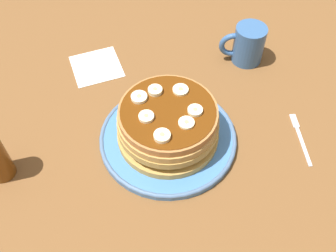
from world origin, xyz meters
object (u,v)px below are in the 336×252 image
object	(u,v)px
banana_slice_0	(195,111)
coffee_mug	(247,44)
napkin	(96,66)
banana_slice_5	(186,123)
fork	(300,135)
banana_slice_4	(146,117)
banana_slice_1	(155,91)
plate	(168,138)
pancake_stack	(168,125)
banana_slice_3	(181,90)
banana_slice_2	(162,136)
banana_slice_6	(139,97)

from	to	relation	value
banana_slice_0	coffee_mug	bearing A→B (deg)	-121.10
napkin	banana_slice_0	bearing A→B (deg)	133.07
banana_slice_5	fork	world-z (taller)	banana_slice_5
banana_slice_5	napkin	xyz separation A→B (cm)	(19.23, -25.22, -9.41)
banana_slice_4	coffee_mug	distance (cm)	34.37
banana_slice_1	banana_slice_5	size ratio (longest dim) A/B	0.95
banana_slice_1	plate	bearing A→B (deg)	115.90
pancake_stack	coffee_mug	xyz separation A→B (cm)	(-19.27, -23.35, -0.55)
banana_slice_3	banana_slice_4	xyz separation A→B (cm)	(6.57, 6.43, 0.08)
plate	banana_slice_2	bearing A→B (deg)	78.34
plate	banana_slice_5	world-z (taller)	banana_slice_5
pancake_stack	napkin	distance (cm)	27.79
banana_slice_3	coffee_mug	size ratio (longest dim) A/B	0.29
banana_slice_0	banana_slice_1	world-z (taller)	banana_slice_1
banana_slice_1	coffee_mug	world-z (taller)	banana_slice_1
banana_slice_3	coffee_mug	distance (cm)	25.30
pancake_stack	banana_slice_6	xyz separation A→B (cm)	(5.28, -3.27, 4.40)
banana_slice_1	banana_slice_6	size ratio (longest dim) A/B	0.89
banana_slice_3	banana_slice_6	bearing A→B (deg)	11.98
pancake_stack	banana_slice_3	world-z (taller)	banana_slice_3
banana_slice_5	fork	xyz separation A→B (cm)	(-23.77, -3.16, -9.31)
banana_slice_0	banana_slice_6	xyz separation A→B (cm)	(10.24, -3.63, 0.02)
banana_slice_2	banana_slice_6	size ratio (longest dim) A/B	0.97
banana_slice_3	pancake_stack	bearing A→B (deg)	62.10
plate	napkin	xyz separation A→B (cm)	(16.07, -21.96, -0.68)
banana_slice_6	fork	distance (cm)	33.74
banana_slice_0	fork	world-z (taller)	banana_slice_0
banana_slice_4	banana_slice_1	bearing A→B (deg)	-105.18
banana_slice_1	banana_slice_4	bearing A→B (deg)	74.82
banana_slice_4	napkin	distance (cm)	28.16
napkin	coffee_mug	bearing A→B (deg)	-177.99
pancake_stack	banana_slice_2	size ratio (longest dim) A/B	6.82
banana_slice_5	banana_slice_0	bearing A→B (deg)	-122.87
banana_slice_5	banana_slice_6	world-z (taller)	banana_slice_6
banana_slice_0	banana_slice_2	xyz separation A→B (cm)	(6.20, 5.58, 0.08)
plate	banana_slice_5	size ratio (longest dim) A/B	9.44
pancake_stack	banana_slice_1	world-z (taller)	banana_slice_1
fork	banana_slice_0	bearing A→B (deg)	1.07
banana_slice_2	banana_slice_4	xyz separation A→B (cm)	(2.72, -4.46, -0.08)
banana_slice_2	fork	distance (cm)	30.34
banana_slice_5	banana_slice_6	xyz separation A→B (cm)	(8.47, -6.38, 0.10)
banana_slice_3	fork	world-z (taller)	banana_slice_3
banana_slice_2	banana_slice_5	xyz separation A→B (cm)	(-4.42, -2.83, -0.17)
banana_slice_1	banana_slice_5	distance (cm)	9.62
banana_slice_4	fork	xyz separation A→B (cm)	(-30.91, -1.53, -9.40)
pancake_stack	banana_slice_1	bearing A→B (deg)	-65.05
banana_slice_2	fork	size ratio (longest dim) A/B	0.23
plate	banana_slice_3	distance (cm)	10.29
banana_slice_0	banana_slice_3	size ratio (longest dim) A/B	0.91
coffee_mug	banana_slice_2	bearing A→B (deg)	55.01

